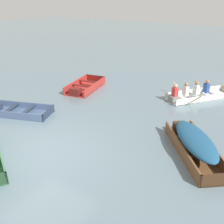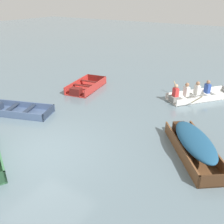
{
  "view_description": "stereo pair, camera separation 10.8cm",
  "coord_description": "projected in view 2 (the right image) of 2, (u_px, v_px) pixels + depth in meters",
  "views": [
    {
      "loc": [
        5.39,
        -4.31,
        4.5
      ],
      "look_at": [
        0.63,
        3.11,
        0.35
      ],
      "focal_mm": 40.0,
      "sensor_mm": 36.0,
      "label": 1
    },
    {
      "loc": [
        5.48,
        -4.26,
        4.5
      ],
      "look_at": [
        0.63,
        3.11,
        0.35
      ],
      "focal_mm": 40.0,
      "sensor_mm": 36.0,
      "label": 2
    }
  ],
  "objects": [
    {
      "name": "rowboat_white_with_crew",
      "position": [
        197.0,
        95.0,
        11.79
      ],
      "size": [
        2.84,
        3.24,
        0.88
      ],
      "color": "white",
      "rests_on": "ground"
    },
    {
      "name": "skiff_red_mid_moored",
      "position": [
        85.0,
        87.0,
        13.02
      ],
      "size": [
        1.63,
        2.69,
        0.39
      ],
      "color": "#AD2D28",
      "rests_on": "ground"
    },
    {
      "name": "ground_plane",
      "position": [
        41.0,
        152.0,
        7.86
      ],
      "size": [
        80.0,
        80.0,
        0.0
      ],
      "primitive_type": "plane",
      "color": "slate"
    },
    {
      "name": "skiff_wooden_brown_near_moored",
      "position": [
        194.0,
        143.0,
        7.62
      ],
      "size": [
        2.58,
        2.92,
        0.69
      ],
      "color": "brown",
      "rests_on": "ground"
    },
    {
      "name": "skiff_slate_blue_far_moored",
      "position": [
        18.0,
        111.0,
        10.45
      ],
      "size": [
        2.81,
        1.9,
        0.31
      ],
      "color": "#475B7F",
      "rests_on": "ground"
    }
  ]
}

